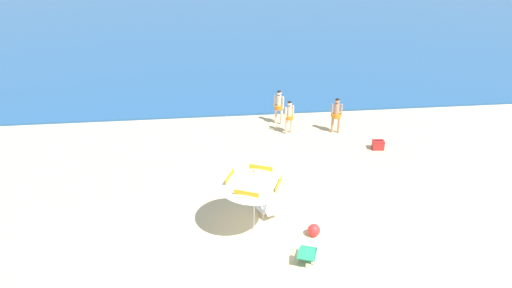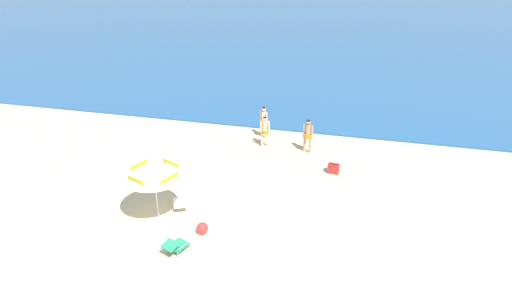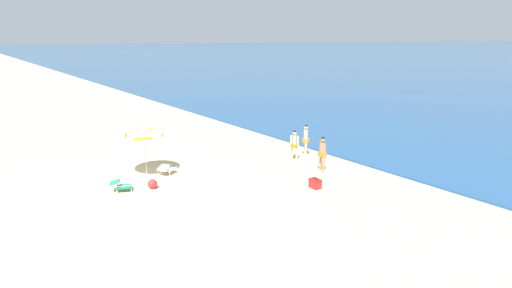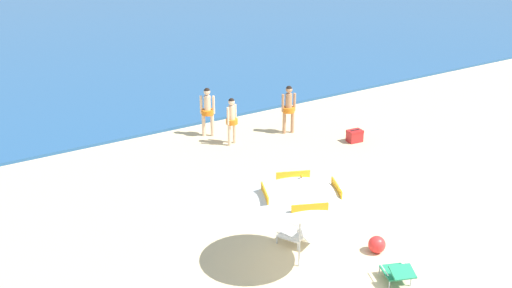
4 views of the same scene
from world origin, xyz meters
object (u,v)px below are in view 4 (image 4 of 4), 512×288
person_standing_beside (289,106)px  person_wading_in (232,118)px  cooler_box (355,136)px  beach_umbrella_striped_main (301,188)px  person_standing_near_shore (207,108)px  lounge_chair_beside_umbrella (298,234)px  beach_ball (377,244)px  lounge_chair_under_umbrella (398,272)px

person_standing_beside → person_wading_in: size_ratio=1.06×
person_wading_in → cooler_box: size_ratio=3.02×
person_standing_beside → person_wading_in: 2.14m
beach_umbrella_striped_main → person_standing_near_shore: beach_umbrella_striped_main is taller
lounge_chair_beside_umbrella → person_standing_near_shore: 7.52m
person_wading_in → beach_ball: (-0.45, -7.53, -0.71)m
lounge_chair_under_umbrella → cooler_box: 8.09m
beach_umbrella_striped_main → beach_ball: bearing=-14.3°
person_wading_in → lounge_chair_under_umbrella: bearing=-96.0°
lounge_chair_under_umbrella → beach_umbrella_striped_main: bearing=130.6°
beach_ball → cooler_box: bearing=54.2°
person_wading_in → person_standing_near_shore: bearing=106.1°
beach_umbrella_striped_main → person_wading_in: 7.50m
cooler_box → beach_ball: 6.86m
beach_ball → person_standing_near_shore: bearing=89.1°
person_wading_in → cooler_box: 4.13m
person_wading_in → beach_umbrella_striped_main: bearing=-108.3°
person_standing_near_shore → person_wading_in: 1.13m
lounge_chair_under_umbrella → person_standing_near_shore: (0.60, 9.79, 0.70)m
beach_ball → beach_umbrella_striped_main: bearing=165.7°
lounge_chair_beside_umbrella → person_standing_beside: (3.94, 6.11, 0.71)m
lounge_chair_under_umbrella → person_standing_near_shore: size_ratio=0.58×
lounge_chair_beside_umbrella → person_standing_beside: 7.30m
beach_umbrella_striped_main → person_standing_beside: (4.47, 6.90, -0.99)m
lounge_chair_under_umbrella → lounge_chair_beside_umbrella: bearing=109.9°
person_standing_near_shore → person_standing_beside: bearing=-26.6°
cooler_box → beach_ball: cooler_box is taller
lounge_chair_beside_umbrella → person_standing_near_shore: (1.49, 7.33, 0.71)m
lounge_chair_under_umbrella → cooler_box: size_ratio=1.87×
beach_umbrella_striped_main → cooler_box: 7.98m
person_standing_near_shore → beach_ball: 8.65m
beach_umbrella_striped_main → person_standing_near_shore: size_ratio=1.34×
lounge_chair_beside_umbrella → beach_ball: lounge_chair_beside_umbrella is taller
person_standing_beside → lounge_chair_under_umbrella: bearing=-109.6°
person_wading_in → lounge_chair_beside_umbrella: bearing=-106.1°
person_standing_beside → beach_ball: bearing=-109.3°
person_standing_beside → person_wading_in: (-2.14, 0.15, -0.06)m
person_standing_near_shore → beach_umbrella_striped_main: bearing=-104.0°
person_standing_near_shore → beach_ball: person_standing_near_shore is taller
person_wading_in → cooler_box: bearing=-28.9°
beach_umbrella_striped_main → lounge_chair_beside_umbrella: 1.95m
lounge_chair_beside_umbrella → cooler_box: size_ratio=1.96×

